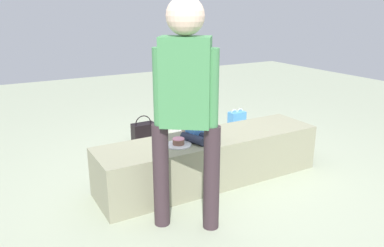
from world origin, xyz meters
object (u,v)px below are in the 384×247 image
gift_bag (237,125)px  water_bottle_near_gift (136,167)px  cake_plate (179,143)px  cake_box_white (186,128)px  adult_standing (186,97)px  handbag_black_leather (144,132)px  child_seated (197,116)px

gift_bag → water_bottle_near_gift: gift_bag is taller
cake_plate → gift_bag: 1.63m
cake_box_white → cake_plate: bearing=-121.0°
adult_standing → handbag_black_leather: adult_standing is taller
adult_standing → gift_bag: (1.50, 1.42, -0.82)m
water_bottle_near_gift → cake_box_white: size_ratio=0.59×
cake_plate → gift_bag: size_ratio=0.61×
gift_bag → cake_box_white: gift_bag is taller
child_seated → adult_standing: 0.77m
adult_standing → gift_bag: 2.22m
child_seated → cake_box_white: 1.62m
cake_box_white → handbag_black_leather: handbag_black_leather is taller
child_seated → handbag_black_leather: 1.39m
child_seated → cake_plate: (-0.22, -0.06, -0.19)m
cake_plate → handbag_black_leather: 1.41m
adult_standing → cake_plate: adult_standing is taller
cake_plate → adult_standing: bearing=-111.8°
adult_standing → handbag_black_leather: bearing=77.1°
water_bottle_near_gift → handbag_black_leather: size_ratio=0.60×
gift_bag → cake_plate: bearing=-144.4°
child_seated → water_bottle_near_gift: (-0.43, 0.44, -0.56)m
child_seated → cake_plate: child_seated is taller
adult_standing → water_bottle_near_gift: 1.34m
adult_standing → cake_plate: (0.20, 0.49, -0.53)m
child_seated → cake_box_white: child_seated is taller
child_seated → handbag_black_leather: size_ratio=1.45×
adult_standing → cake_plate: bearing=68.2°
gift_bag → child_seated: bearing=-141.2°
adult_standing → cake_plate: size_ratio=7.28×
cake_box_white → gift_bag: bearing=-48.2°
gift_bag → handbag_black_leather: size_ratio=1.11×
child_seated → handbag_black_leather: child_seated is taller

